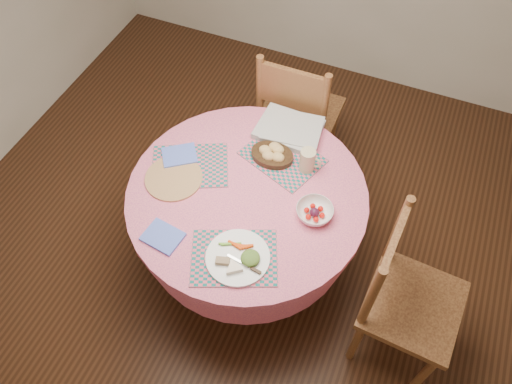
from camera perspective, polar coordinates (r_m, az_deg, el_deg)
ground at (r=3.18m, az=-0.84°, el=-7.99°), size 4.00×4.00×0.00m
room_envelope at (r=1.85m, az=-1.50°, el=17.78°), size 4.01×4.01×2.71m
dining_table at (r=2.70m, az=-0.98°, el=-2.46°), size 1.24×1.24×0.75m
chair_right at (r=2.59m, az=16.53°, el=-11.34°), size 0.48×0.50×1.02m
chair_back at (r=3.21m, az=4.73°, el=8.91°), size 0.48×0.46×1.04m
placemat_front at (r=2.34m, az=-2.51°, el=-7.48°), size 0.49×0.43×0.01m
placemat_left at (r=2.67m, az=-7.57°, el=2.97°), size 0.49×0.44×0.01m
placemat_back at (r=2.69m, az=3.05°, el=4.02°), size 0.48×0.42×0.01m
wicker_trivet at (r=2.62m, az=-9.38°, el=1.58°), size 0.30×0.30×0.01m
napkin_near at (r=2.43m, az=-10.61°, el=-5.04°), size 0.20×0.16×0.01m
napkin_far at (r=2.71m, az=-8.74°, el=4.16°), size 0.23×0.22×0.01m
dinner_plate at (r=2.32m, az=-2.01°, el=-7.55°), size 0.30×0.30×0.05m
bread_bowl at (r=2.65m, az=1.89°, el=4.42°), size 0.23×0.23×0.08m
latte_mug at (r=2.59m, az=5.95°, el=3.62°), size 0.12×0.08×0.13m
fruit_bowl at (r=2.45m, az=6.70°, el=-2.30°), size 0.21×0.21×0.06m
newspaper_stack at (r=2.79m, az=3.83°, el=7.23°), size 0.37×0.29×0.04m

